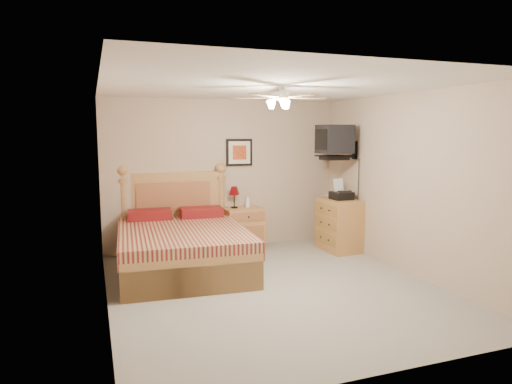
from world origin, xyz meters
TOP-DOWN VIEW (x-y plane):
  - floor at (0.00, 0.00)m, footprint 4.50×4.50m
  - ceiling at (0.00, 0.00)m, footprint 4.00×4.50m
  - wall_back at (0.00, 2.25)m, footprint 4.00×0.04m
  - wall_front at (0.00, -2.25)m, footprint 4.00×0.04m
  - wall_left at (-2.00, 0.00)m, footprint 0.04×4.50m
  - wall_right at (2.00, 0.00)m, footprint 0.04×4.50m
  - bed at (-0.93, 1.12)m, footprint 1.86×2.36m
  - nightstand at (0.26, 2.00)m, footprint 0.66×0.51m
  - table_lamp at (0.13, 2.08)m, footprint 0.23×0.23m
  - lotion_bottle at (0.36, 2.05)m, footprint 0.11×0.11m
  - framed_picture at (0.27, 2.23)m, footprint 0.46×0.04m
  - dresser at (1.73, 1.36)m, footprint 0.55×0.76m
  - fax_machine at (1.74, 1.32)m, footprint 0.33×0.35m
  - magazine_lower at (1.67, 1.59)m, footprint 0.27×0.33m
  - magazine_upper at (1.69, 1.59)m, footprint 0.22×0.29m
  - wall_tv at (1.75, 1.34)m, footprint 0.56×0.46m
  - ceiling_fan at (0.00, -0.20)m, footprint 1.14×1.14m

SIDE VIEW (x-z plane):
  - floor at x=0.00m, z-range 0.00..0.00m
  - nightstand at x=0.26m, z-range 0.00..0.70m
  - dresser at x=1.73m, z-range 0.00..0.86m
  - bed at x=-0.93m, z-range 0.00..1.46m
  - lotion_bottle at x=0.36m, z-range 0.70..0.91m
  - table_lamp at x=0.13m, z-range 0.70..1.06m
  - magazine_lower at x=1.67m, z-range 0.86..0.89m
  - magazine_upper at x=1.69m, z-range 0.89..0.91m
  - fax_machine at x=1.74m, z-range 0.86..1.20m
  - wall_back at x=0.00m, z-range 0.00..2.50m
  - wall_front at x=0.00m, z-range 0.00..2.50m
  - wall_left at x=-2.00m, z-range 0.00..2.50m
  - wall_right at x=2.00m, z-range 0.00..2.50m
  - framed_picture at x=0.27m, z-range 1.39..1.85m
  - wall_tv at x=1.75m, z-range 1.52..2.10m
  - ceiling_fan at x=0.00m, z-range 2.22..2.50m
  - ceiling at x=0.00m, z-range 2.48..2.52m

